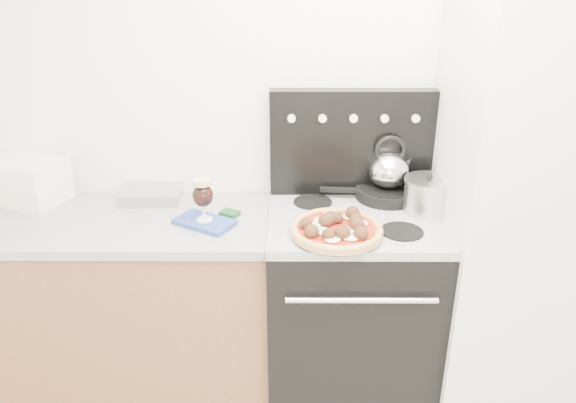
{
  "coord_description": "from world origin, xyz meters",
  "views": [
    {
      "loc": [
        -0.21,
        -1.06,
        1.99
      ],
      "look_at": [
        -0.21,
        1.05,
        1.05
      ],
      "focal_mm": 35.0,
      "sensor_mm": 36.0,
      "label": 1
    }
  ],
  "objects_px": {
    "beer_glass": "(203,200)",
    "tea_kettle": "(389,167)",
    "skillet": "(387,193)",
    "stove_body": "(350,307)",
    "oven_mitt": "(205,222)",
    "pizza_pan": "(336,235)",
    "toaster_oven": "(27,181)",
    "pizza": "(337,228)",
    "fridge": "(517,213)",
    "base_cabinet": "(120,305)",
    "stock_pot": "(427,197)"
  },
  "relations": [
    {
      "from": "pizza",
      "to": "toaster_oven",
      "type": "bearing_deg",
      "value": 164.54
    },
    {
      "from": "skillet",
      "to": "tea_kettle",
      "type": "xyz_separation_m",
      "value": [
        0.0,
        0.0,
        0.13
      ]
    },
    {
      "from": "tea_kettle",
      "to": "oven_mitt",
      "type": "bearing_deg",
      "value": -152.05
    },
    {
      "from": "beer_glass",
      "to": "tea_kettle",
      "type": "distance_m",
      "value": 0.87
    },
    {
      "from": "oven_mitt",
      "to": "pizza_pan",
      "type": "height_order",
      "value": "pizza_pan"
    },
    {
      "from": "stock_pot",
      "to": "skillet",
      "type": "bearing_deg",
      "value": 134.38
    },
    {
      "from": "toaster_oven",
      "to": "pizza",
      "type": "xyz_separation_m",
      "value": [
        1.43,
        -0.39,
        -0.05
      ]
    },
    {
      "from": "stove_body",
      "to": "toaster_oven",
      "type": "xyz_separation_m",
      "value": [
        -1.52,
        0.21,
        0.56
      ]
    },
    {
      "from": "base_cabinet",
      "to": "pizza_pan",
      "type": "distance_m",
      "value": 1.14
    },
    {
      "from": "base_cabinet",
      "to": "skillet",
      "type": "bearing_deg",
      "value": 7.96
    },
    {
      "from": "base_cabinet",
      "to": "stove_body",
      "type": "xyz_separation_m",
      "value": [
        1.1,
        -0.02,
        0.01
      ]
    },
    {
      "from": "beer_glass",
      "to": "tea_kettle",
      "type": "height_order",
      "value": "tea_kettle"
    },
    {
      "from": "toaster_oven",
      "to": "skillet",
      "type": "distance_m",
      "value": 1.7
    },
    {
      "from": "fridge",
      "to": "stock_pot",
      "type": "distance_m",
      "value": 0.39
    },
    {
      "from": "base_cabinet",
      "to": "pizza_pan",
      "type": "bearing_deg",
      "value": -11.85
    },
    {
      "from": "pizza",
      "to": "skillet",
      "type": "relative_size",
      "value": 1.28
    },
    {
      "from": "toaster_oven",
      "to": "pizza_pan",
      "type": "height_order",
      "value": "toaster_oven"
    },
    {
      "from": "toaster_oven",
      "to": "oven_mitt",
      "type": "distance_m",
      "value": 0.9
    },
    {
      "from": "stock_pot",
      "to": "pizza",
      "type": "bearing_deg",
      "value": -150.51
    },
    {
      "from": "skillet",
      "to": "stove_body",
      "type": "bearing_deg",
      "value": -130.2
    },
    {
      "from": "fridge",
      "to": "oven_mitt",
      "type": "bearing_deg",
      "value": -179.27
    },
    {
      "from": "tea_kettle",
      "to": "beer_glass",
      "type": "bearing_deg",
      "value": -152.05
    },
    {
      "from": "stove_body",
      "to": "fridge",
      "type": "relative_size",
      "value": 0.46
    },
    {
      "from": "toaster_oven",
      "to": "skillet",
      "type": "relative_size",
      "value": 1.11
    },
    {
      "from": "pizza_pan",
      "to": "stock_pot",
      "type": "bearing_deg",
      "value": 29.49
    },
    {
      "from": "oven_mitt",
      "to": "base_cabinet",
      "type": "bearing_deg",
      "value": 171.43
    },
    {
      "from": "toaster_oven",
      "to": "pizza_pan",
      "type": "relative_size",
      "value": 0.95
    },
    {
      "from": "stove_body",
      "to": "fridge",
      "type": "height_order",
      "value": "fridge"
    },
    {
      "from": "stove_body",
      "to": "fridge",
      "type": "xyz_separation_m",
      "value": [
        0.7,
        -0.03,
        0.51
      ]
    },
    {
      "from": "pizza_pan",
      "to": "beer_glass",
      "type": "bearing_deg",
      "value": 165.59
    },
    {
      "from": "toaster_oven",
      "to": "tea_kettle",
      "type": "height_order",
      "value": "tea_kettle"
    },
    {
      "from": "stove_body",
      "to": "pizza",
      "type": "xyz_separation_m",
      "value": [
        -0.1,
        -0.19,
        0.52
      ]
    },
    {
      "from": "skillet",
      "to": "stock_pot",
      "type": "xyz_separation_m",
      "value": [
        0.15,
        -0.15,
        0.05
      ]
    },
    {
      "from": "beer_glass",
      "to": "tea_kettle",
      "type": "xyz_separation_m",
      "value": [
        0.83,
        0.25,
        0.06
      ]
    },
    {
      "from": "skillet",
      "to": "stock_pot",
      "type": "height_order",
      "value": "stock_pot"
    },
    {
      "from": "base_cabinet",
      "to": "stock_pot",
      "type": "height_order",
      "value": "stock_pot"
    },
    {
      "from": "tea_kettle",
      "to": "stock_pot",
      "type": "distance_m",
      "value": 0.23
    },
    {
      "from": "pizza",
      "to": "pizza_pan",
      "type": "bearing_deg",
      "value": 0.0
    },
    {
      "from": "stove_body",
      "to": "oven_mitt",
      "type": "height_order",
      "value": "oven_mitt"
    },
    {
      "from": "stove_body",
      "to": "tea_kettle",
      "type": "bearing_deg",
      "value": 49.8
    },
    {
      "from": "skillet",
      "to": "stock_pot",
      "type": "bearing_deg",
      "value": -45.62
    },
    {
      "from": "fridge",
      "to": "toaster_oven",
      "type": "relative_size",
      "value": 5.81
    },
    {
      "from": "stove_body",
      "to": "toaster_oven",
      "type": "relative_size",
      "value": 2.69
    },
    {
      "from": "oven_mitt",
      "to": "beer_glass",
      "type": "xyz_separation_m",
      "value": [
        0.0,
        0.0,
        0.11
      ]
    },
    {
      "from": "oven_mitt",
      "to": "stove_body",
      "type": "bearing_deg",
      "value": 3.69
    },
    {
      "from": "pizza_pan",
      "to": "stock_pot",
      "type": "xyz_separation_m",
      "value": [
        0.42,
        0.24,
        0.07
      ]
    },
    {
      "from": "stove_body",
      "to": "beer_glass",
      "type": "xyz_separation_m",
      "value": [
        -0.66,
        -0.04,
        0.58
      ]
    },
    {
      "from": "oven_mitt",
      "to": "beer_glass",
      "type": "bearing_deg",
      "value": 0.0
    },
    {
      "from": "oven_mitt",
      "to": "pizza_pan",
      "type": "xyz_separation_m",
      "value": [
        0.56,
        -0.14,
        0.01
      ]
    },
    {
      "from": "stove_body",
      "to": "oven_mitt",
      "type": "xyz_separation_m",
      "value": [
        -0.66,
        -0.04,
        0.47
      ]
    }
  ]
}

